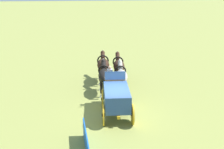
{
  "coord_description": "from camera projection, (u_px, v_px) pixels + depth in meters",
  "views": [
    {
      "loc": [
        -15.51,
        1.98,
        8.0
      ],
      "look_at": [
        4.51,
        -0.21,
        1.2
      ],
      "focal_mm": 44.24,
      "sensor_mm": 36.0,
      "label": 1
    }
  ],
  "objects": [
    {
      "name": "draft_horse_lead_near",
      "position": [
        103.0,
        65.0,
        22.91
      ],
      "size": [
        3.1,
        1.1,
        2.29
      ],
      "color": "#331E14",
      "rests_on": "ground"
    },
    {
      "name": "draft_horse_lead_off",
      "position": [
        119.0,
        66.0,
        23.03
      ],
      "size": [
        3.12,
        1.04,
        2.16
      ],
      "color": "#331E14",
      "rests_on": "ground"
    },
    {
      "name": "draft_horse_rear_near",
      "position": [
        104.0,
        76.0,
        20.49
      ],
      "size": [
        3.08,
        0.97,
        2.22
      ],
      "color": "black",
      "rests_on": "ground"
    },
    {
      "name": "ground_plane",
      "position": [
        116.0,
        115.0,
        17.36
      ],
      "size": [
        220.0,
        220.0,
        0.0
      ],
      "primitive_type": "plane",
      "color": "olive"
    },
    {
      "name": "draft_horse_rear_off",
      "position": [
        122.0,
        76.0,
        20.59
      ],
      "size": [
        3.2,
        0.96,
        2.14
      ],
      "color": "#9E998E",
      "rests_on": "ground"
    },
    {
      "name": "show_wagon",
      "position": [
        116.0,
        97.0,
        17.11
      ],
      "size": [
        5.88,
        2.01,
        2.75
      ],
      "color": "#2D4C7A",
      "rests_on": "ground"
    },
    {
      "name": "sponsor_banner",
      "position": [
        86.0,
        143.0,
        13.41
      ],
      "size": [
        3.2,
        0.29,
        1.1
      ],
      "primitive_type": "cube",
      "rotation": [
        0.0,
        0.0,
        0.07
      ],
      "color": "#1959B2",
      "rests_on": "ground"
    }
  ]
}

